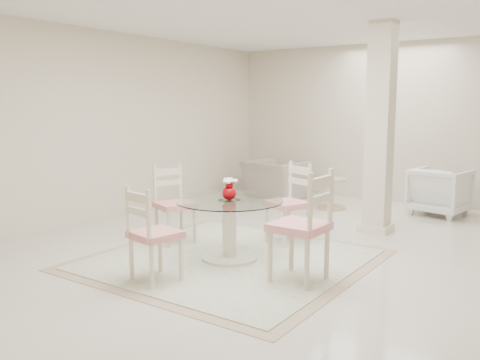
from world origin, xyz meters
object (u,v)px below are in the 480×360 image
Objects in this scene: side_table at (332,195)px; armchair_white at (440,191)px; red_vase at (229,189)px; dining_chair_east at (307,218)px; recliner_taupe at (276,179)px; column at (380,129)px; dining_chair_north at (292,197)px; dining_table at (229,230)px; dining_chair_south at (150,228)px; dining_chair_west at (172,198)px.

armchair_white is at bearing 18.69° from side_table.
dining_chair_east reaches higher than red_vase.
dining_chair_east is 1.16× the size of recliner_taupe.
side_table is (1.25, -0.35, -0.11)m from recliner_taupe.
dining_chair_north is (-0.65, -1.13, -0.79)m from column.
dining_chair_north reaches higher than side_table.
dining_table is 0.44m from red_vase.
column is 2.51m from dining_table.
red_vase is 1.04m from dining_chair_north.
dining_chair_east is at bearing 134.34° from recliner_taupe.
armchair_white is at bearing 70.98° from red_vase.
dining_chair_south reaches higher than red_vase.
dining_table is 4.84× the size of red_vase.
side_table is (-0.27, 3.18, -0.55)m from red_vase.
side_table is at bearing -78.16° from dining_chair_south.
dining_table is 1.07× the size of dining_chair_north.
dining_chair_east is at bearing -86.14° from column.
red_vase is 0.23× the size of dining_chair_west.
column reaches higher than armchair_white.
column is 2.79m from dining_chair_west.
dining_chair_south is 0.99× the size of recliner_taupe.
column is 2.64× the size of recliner_taupe.
column reaches higher than recliner_taupe.
dining_chair_south is (-0.39, -2.00, -0.03)m from dining_chair_north.
recliner_taupe is at bearing 113.26° from dining_table.
dining_chair_east is 2.43× the size of side_table.
dining_chair_west reaches higher than dining_table.
dining_chair_north is 1.05× the size of recliner_taupe.
dining_chair_east is at bearing 95.91° from armchair_white.
dining_chair_east reaches higher than dining_chair_south.
dining_chair_east is at bearing -10.05° from dining_table.
dining_chair_north is at bearing -90.29° from dining_chair_south.
dining_chair_east is 1.46m from dining_chair_south.
armchair_white is at bearing 70.97° from dining_table.
dining_chair_east reaches higher than recliner_taupe.
dining_table is at bearing 80.78° from armchair_white.
column is 1.52m from dining_chair_north.
column is 2.66× the size of dining_chair_south.
dining_chair_north is at bearing 78.56° from dining_table.
side_table is at bearing 94.78° from red_vase.
armchair_white is 1.63m from side_table.
dining_chair_north is 1.44m from dining_chair_west.
dining_chair_east is at bearing -69.18° from side_table.
recliner_taupe is (-0.52, 3.32, -0.21)m from dining_chair_west.
armchair_white is at bearing 89.38° from dining_chair_north.
dining_chair_north is 2.19× the size of side_table.
column is 5.51× the size of side_table.
dining_chair_north is 3.06m from recliner_taupe.
recliner_taupe is (-1.51, 3.52, -0.00)m from dining_table.
armchair_white is (2.27, 3.50, -0.19)m from dining_chair_west.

